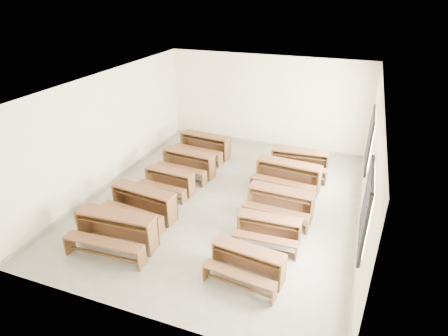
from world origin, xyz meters
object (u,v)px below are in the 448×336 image
(desk_set_5, at_px, (248,261))
(desk_set_7, at_px, (281,201))
(desk_set_1, at_px, (143,201))
(desk_set_0, at_px, (116,228))
(desk_set_6, at_px, (269,228))
(desk_set_9, at_px, (299,161))
(desk_set_3, at_px, (188,162))
(desk_set_2, at_px, (169,179))
(desk_set_8, at_px, (288,174))
(desk_set_4, at_px, (204,144))

(desk_set_5, distance_m, desk_set_7, 2.40)
(desk_set_1, bearing_deg, desk_set_0, -81.10)
(desk_set_6, bearing_deg, desk_set_7, 87.15)
(desk_set_9, bearing_deg, desk_set_3, -163.16)
(desk_set_9, bearing_deg, desk_set_0, -126.74)
(desk_set_1, relative_size, desk_set_3, 1.04)
(desk_set_2, height_order, desk_set_7, desk_set_7)
(desk_set_8, bearing_deg, desk_set_2, -151.74)
(desk_set_6, distance_m, desk_set_7, 1.15)
(desk_set_5, distance_m, desk_set_8, 3.84)
(desk_set_8, bearing_deg, desk_set_9, 88.23)
(desk_set_8, bearing_deg, desk_set_5, -84.61)
(desk_set_1, height_order, desk_set_4, desk_set_4)
(desk_set_5, bearing_deg, desk_set_3, 136.05)
(desk_set_1, height_order, desk_set_8, desk_set_8)
(desk_set_2, relative_size, desk_set_7, 0.89)
(desk_set_1, distance_m, desk_set_8, 4.08)
(desk_set_7, height_order, desk_set_9, desk_set_9)
(desk_set_8, bearing_deg, desk_set_1, -133.78)
(desk_set_1, bearing_deg, desk_set_4, 96.52)
(desk_set_5, xyz_separation_m, desk_set_8, (0.01, 3.83, 0.09))
(desk_set_1, relative_size, desk_set_9, 1.01)
(desk_set_4, distance_m, desk_set_7, 4.19)
(desk_set_0, bearing_deg, desk_set_6, 19.21)
(desk_set_3, xyz_separation_m, desk_set_8, (3.04, 0.15, 0.04))
(desk_set_6, distance_m, desk_set_9, 3.65)
(desk_set_3, xyz_separation_m, desk_set_7, (3.15, -1.29, -0.00))
(desk_set_2, bearing_deg, desk_set_5, -35.02)
(desk_set_3, distance_m, desk_set_9, 3.40)
(desk_set_0, distance_m, desk_set_1, 1.23)
(desk_set_6, height_order, desk_set_8, desk_set_8)
(desk_set_5, bearing_deg, desk_set_2, 147.17)
(desk_set_1, distance_m, desk_set_7, 3.43)
(desk_set_6, relative_size, desk_set_8, 0.77)
(desk_set_3, bearing_deg, desk_set_2, -87.17)
(desk_set_4, xyz_separation_m, desk_set_6, (3.20, -3.84, -0.08))
(desk_set_3, bearing_deg, desk_set_8, 8.24)
(desk_set_0, height_order, desk_set_9, desk_set_0)
(desk_set_4, relative_size, desk_set_6, 1.24)
(desk_set_0, bearing_deg, desk_set_2, 87.76)
(desk_set_5, xyz_separation_m, desk_set_9, (0.14, 4.90, 0.06))
(desk_set_1, bearing_deg, desk_set_8, 47.13)
(desk_set_7, bearing_deg, desk_set_6, -88.01)
(desk_set_2, xyz_separation_m, desk_set_9, (3.23, 2.36, 0.07))
(desk_set_3, bearing_deg, desk_set_0, -84.56)
(desk_set_1, distance_m, desk_set_2, 1.37)
(desk_set_6, height_order, desk_set_9, desk_set_9)
(desk_set_1, bearing_deg, desk_set_5, -14.41)
(desk_set_3, height_order, desk_set_8, desk_set_8)
(desk_set_2, xyz_separation_m, desk_set_8, (3.09, 1.30, 0.10))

